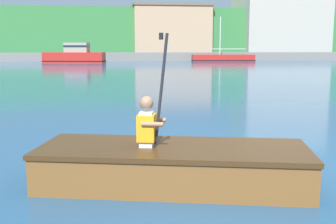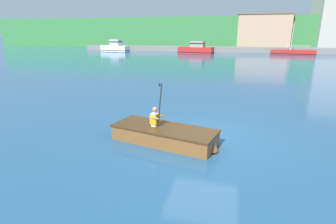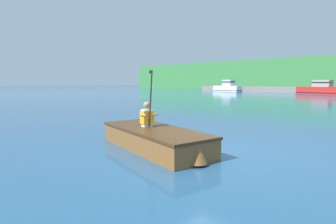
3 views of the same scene
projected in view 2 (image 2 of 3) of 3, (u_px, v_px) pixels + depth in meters
ground_plane at (205, 137)px, 8.73m from camera, size 300.00×300.00×0.00m
shoreline_ridge at (234, 33)px, 64.46m from camera, size 120.00×20.00×6.75m
waterfront_warehouse_left at (262, 31)px, 56.63m from camera, size 10.70×8.66×7.19m
marina_dock at (232, 49)px, 47.15m from camera, size 56.71×2.40×0.90m
moored_boat_dock_west_end at (293, 52)px, 41.94m from camera, size 6.74×2.47×4.69m
moored_boat_dock_west_inner at (115, 47)px, 48.80m from camera, size 5.74×2.59×2.13m
moored_boat_dock_center_near at (196, 49)px, 44.03m from camera, size 6.18×2.86×1.97m
rowboat_foreground at (166, 134)px, 8.21m from camera, size 3.51×1.92×0.50m
person_paddler at (155, 117)px, 8.22m from camera, size 0.40×0.41×1.37m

